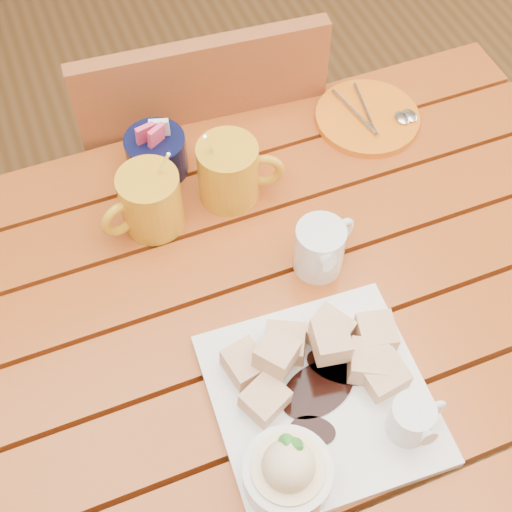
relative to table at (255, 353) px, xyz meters
name	(u,v)px	position (x,y,z in m)	size (l,w,h in m)	color
ground	(255,480)	(0.00, 0.00, -0.64)	(5.00, 5.00, 0.00)	#543518
table	(255,353)	(0.00, 0.00, 0.00)	(1.20, 0.79, 0.75)	maroon
dessert_plate	(317,409)	(0.02, -0.16, 0.14)	(0.29, 0.29, 0.11)	white
coffee_mug_left	(149,201)	(-0.08, 0.21, 0.16)	(0.13, 0.09, 0.15)	gold
coffee_mug_right	(230,171)	(0.05, 0.22, 0.16)	(0.13, 0.09, 0.16)	gold
cream_pitcher	(321,248)	(0.12, 0.05, 0.15)	(0.10, 0.09, 0.09)	white
sugar_caddy	(156,153)	(-0.04, 0.31, 0.14)	(0.10, 0.10, 0.10)	black
orange_saucer	(368,117)	(0.32, 0.29, 0.11)	(0.18, 0.18, 0.02)	orange
chair_far	(199,164)	(0.08, 0.51, -0.14)	(0.46, 0.46, 0.90)	brown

